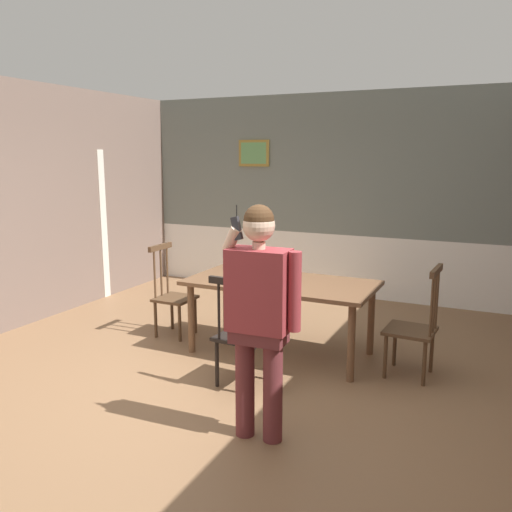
% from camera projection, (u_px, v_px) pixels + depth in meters
% --- Properties ---
extents(ground_plane, '(7.93, 7.93, 0.00)m').
position_uv_depth(ground_plane, '(205.00, 387.00, 4.70)').
color(ground_plane, '#846042').
extents(room_back_partition, '(5.84, 0.17, 2.89)m').
position_uv_depth(room_back_partition, '(330.00, 200.00, 7.65)').
color(room_back_partition, slate).
rests_on(room_back_partition, ground_plane).
extents(dining_table, '(1.90, 0.96, 0.77)m').
position_uv_depth(dining_table, '(281.00, 289.00, 5.38)').
color(dining_table, brown).
rests_on(dining_table, ground_plane).
extents(chair_near_window, '(0.48, 0.48, 1.01)m').
position_uv_depth(chair_near_window, '(242.00, 334.00, 4.66)').
color(chair_near_window, black).
rests_on(chair_near_window, ground_plane).
extents(chair_by_doorway, '(0.46, 0.46, 1.05)m').
position_uv_depth(chair_by_doorway, '(415.00, 327.00, 4.85)').
color(chair_by_doorway, '#513823').
rests_on(chair_by_doorway, ground_plane).
extents(chair_at_table_head, '(0.41, 0.41, 1.04)m').
position_uv_depth(chair_at_table_head, '(172.00, 294.00, 5.99)').
color(chair_at_table_head, '#513823').
rests_on(chair_at_table_head, ground_plane).
extents(person_figure, '(0.59, 0.26, 1.70)m').
position_uv_depth(person_figure, '(260.00, 307.00, 3.68)').
color(person_figure, brown).
rests_on(person_figure, ground_plane).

